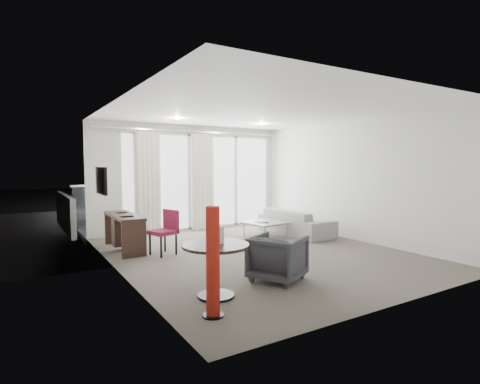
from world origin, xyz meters
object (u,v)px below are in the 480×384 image
desk_chair (163,233)px  rattan_chair_b (211,202)px  desk (124,232)px  tub_armchair (278,258)px  rattan_chair_a (182,207)px  coffee_table (265,230)px  sofa (295,222)px  round_table (216,270)px  red_lamp (213,262)px

desk_chair → rattan_chair_b: 5.08m
desk → rattan_chair_b: 4.86m
desk_chair → tub_armchair: size_ratio=1.15×
desk_chair → tub_armchair: 2.45m
rattan_chair_a → rattan_chair_b: (1.04, 0.15, 0.07)m
coffee_table → sofa: (0.88, -0.00, 0.11)m
desk → round_table: 3.19m
red_lamp → sofa: 5.06m
red_lamp → sofa: size_ratio=0.60×
rattan_chair_a → rattan_chair_b: 1.06m
red_lamp → sofa: red_lamp is taller
desk_chair → tub_armchair: (0.88, -2.29, -0.09)m
desk → tub_armchair: (1.39, -3.04, -0.02)m
rattan_chair_a → rattan_chair_b: bearing=30.4°
desk → coffee_table: size_ratio=1.83×
desk → rattan_chair_b: size_ratio=1.67×
tub_armchair → rattan_chair_b: size_ratio=0.81×
desk → coffee_table: desk is taller
desk_chair → rattan_chair_a: (1.99, 3.93, -0.04)m
desk → round_table: size_ratio=1.75×
desk → rattan_chair_a: (2.50, 3.17, 0.03)m
coffee_table → rattan_chair_a: (-0.49, 3.61, 0.19)m
desk → red_lamp: red_lamp is taller
round_table → rattan_chair_a: rattan_chair_a is taller
round_table → rattan_chair_b: size_ratio=0.96×
round_table → red_lamp: bearing=-120.4°
red_lamp → rattan_chair_a: size_ratio=1.63×
red_lamp → tub_armchair: 1.54m
red_lamp → rattan_chair_a: red_lamp is taller
rattan_chair_b → round_table: bearing=-124.7°
sofa → rattan_chair_a: rattan_chair_a is taller
tub_armchair → coffee_table: (1.61, 2.61, -0.14)m
red_lamp → tub_armchair: bearing=25.6°
desk → desk_chair: 0.91m
round_table → tub_armchair: round_table is taller
tub_armchair → round_table: bearing=69.3°
coffee_table → rattan_chair_b: (0.55, 3.75, 0.26)m
desk_chair → rattan_chair_a: bearing=46.2°
round_table → desk: bearing=95.8°
desk_chair → sofa: bearing=-11.5°
desk → tub_armchair: desk is taller
tub_armchair → rattan_chair_b: bearing=-46.8°
coffee_table → desk: bearing=171.8°
desk_chair → coffee_table: size_ratio=1.02×
coffee_table → rattan_chair_a: rattan_chair_a is taller
red_lamp → sofa: (3.86, 3.26, -0.31)m
red_lamp → coffee_table: (2.97, 3.26, -0.42)m
desk_chair → tub_armchair: bearing=-85.9°
coffee_table → sofa: sofa is taller
desk → tub_armchair: size_ratio=2.05×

